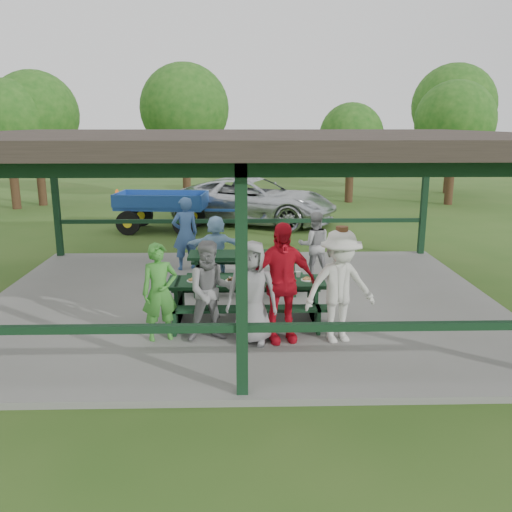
{
  "coord_description": "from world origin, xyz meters",
  "views": [
    {
      "loc": [
        0.01,
        -10.23,
        3.54
      ],
      "look_at": [
        0.27,
        -0.3,
        1.07
      ],
      "focal_mm": 38.0,
      "sensor_mm": 36.0,
      "label": 1
    }
  ],
  "objects_px": {
    "farm_trailer": "(162,210)",
    "picnic_table_near": "(246,295)",
    "contestant_grey_left": "(211,291)",
    "spectator_blue": "(185,233)",
    "pickup_truck": "(254,201)",
    "contestant_grey_mid": "(252,293)",
    "contestant_green": "(160,292)",
    "picnic_table_far": "(245,266)",
    "contestant_red": "(281,283)",
    "spectator_grey": "(314,245)",
    "spectator_lblue": "(216,247)",
    "contestant_white_fedora": "(340,286)"
  },
  "relations": [
    {
      "from": "contestant_green",
      "to": "contestant_red",
      "type": "bearing_deg",
      "value": -20.68
    },
    {
      "from": "farm_trailer",
      "to": "contestant_grey_left",
      "type": "bearing_deg",
      "value": -71.48
    },
    {
      "from": "contestant_green",
      "to": "spectator_lblue",
      "type": "relative_size",
      "value": 1.11
    },
    {
      "from": "picnic_table_near",
      "to": "contestant_red",
      "type": "bearing_deg",
      "value": -57.82
    },
    {
      "from": "contestant_green",
      "to": "farm_trailer",
      "type": "relative_size",
      "value": 0.4
    },
    {
      "from": "picnic_table_far",
      "to": "spectator_lblue",
      "type": "relative_size",
      "value": 1.65
    },
    {
      "from": "picnic_table_far",
      "to": "pickup_truck",
      "type": "bearing_deg",
      "value": 87.4
    },
    {
      "from": "picnic_table_far",
      "to": "farm_trailer",
      "type": "bearing_deg",
      "value": 111.72
    },
    {
      "from": "picnic_table_far",
      "to": "spectator_blue",
      "type": "height_order",
      "value": "spectator_blue"
    },
    {
      "from": "contestant_grey_left",
      "to": "contestant_grey_mid",
      "type": "bearing_deg",
      "value": -23.47
    },
    {
      "from": "contestant_grey_left",
      "to": "spectator_blue",
      "type": "bearing_deg",
      "value": 88.59
    },
    {
      "from": "spectator_grey",
      "to": "farm_trailer",
      "type": "relative_size",
      "value": 0.38
    },
    {
      "from": "farm_trailer",
      "to": "picnic_table_far",
      "type": "bearing_deg",
      "value": -62.39
    },
    {
      "from": "spectator_lblue",
      "to": "farm_trailer",
      "type": "distance_m",
      "value": 6.32
    },
    {
      "from": "contestant_white_fedora",
      "to": "farm_trailer",
      "type": "distance_m",
      "value": 10.55
    },
    {
      "from": "farm_trailer",
      "to": "contestant_grey_mid",
      "type": "bearing_deg",
      "value": -68.03
    },
    {
      "from": "pickup_truck",
      "to": "contestant_grey_left",
      "type": "bearing_deg",
      "value": -163.36
    },
    {
      "from": "farm_trailer",
      "to": "pickup_truck",
      "type": "bearing_deg",
      "value": 28.89
    },
    {
      "from": "spectator_blue",
      "to": "contestant_grey_mid",
      "type": "bearing_deg",
      "value": 86.69
    },
    {
      "from": "picnic_table_far",
      "to": "farm_trailer",
      "type": "height_order",
      "value": "farm_trailer"
    },
    {
      "from": "contestant_grey_mid",
      "to": "pickup_truck",
      "type": "height_order",
      "value": "contestant_grey_mid"
    },
    {
      "from": "contestant_green",
      "to": "farm_trailer",
      "type": "xyz_separation_m",
      "value": [
        -1.32,
        9.52,
        -0.21
      ]
    },
    {
      "from": "spectator_blue",
      "to": "spectator_grey",
      "type": "relative_size",
      "value": 1.16
    },
    {
      "from": "picnic_table_near",
      "to": "spectator_blue",
      "type": "xyz_separation_m",
      "value": [
        -1.41,
        3.54,
        0.39
      ]
    },
    {
      "from": "spectator_lblue",
      "to": "spectator_grey",
      "type": "relative_size",
      "value": 0.95
    },
    {
      "from": "contestant_grey_left",
      "to": "contestant_grey_mid",
      "type": "relative_size",
      "value": 0.99
    },
    {
      "from": "picnic_table_near",
      "to": "contestant_grey_left",
      "type": "distance_m",
      "value": 1.04
    },
    {
      "from": "contestant_green",
      "to": "contestant_grey_left",
      "type": "xyz_separation_m",
      "value": [
        0.82,
        -0.05,
        0.02
      ]
    },
    {
      "from": "picnic_table_far",
      "to": "contestant_red",
      "type": "xyz_separation_m",
      "value": [
        0.55,
        -2.86,
        0.5
      ]
    },
    {
      "from": "picnic_table_far",
      "to": "spectator_grey",
      "type": "distance_m",
      "value": 1.77
    },
    {
      "from": "contestant_grey_mid",
      "to": "farm_trailer",
      "type": "relative_size",
      "value": 0.42
    },
    {
      "from": "contestant_grey_left",
      "to": "spectator_grey",
      "type": "bearing_deg",
      "value": 46.94
    },
    {
      "from": "farm_trailer",
      "to": "picnic_table_near",
      "type": "bearing_deg",
      "value": -66.93
    },
    {
      "from": "farm_trailer",
      "to": "spectator_blue",
      "type": "bearing_deg",
      "value": -70.15
    },
    {
      "from": "spectator_grey",
      "to": "contestant_grey_mid",
      "type": "bearing_deg",
      "value": 67.64
    },
    {
      "from": "contestant_grey_left",
      "to": "contestant_red",
      "type": "height_order",
      "value": "contestant_red"
    },
    {
      "from": "contestant_red",
      "to": "farm_trailer",
      "type": "xyz_separation_m",
      "value": [
        -3.25,
        9.63,
        -0.39
      ]
    },
    {
      "from": "contestant_grey_left",
      "to": "farm_trailer",
      "type": "bearing_deg",
      "value": 90.21
    },
    {
      "from": "contestant_grey_left",
      "to": "contestant_red",
      "type": "relative_size",
      "value": 0.85
    },
    {
      "from": "spectator_grey",
      "to": "pickup_truck",
      "type": "xyz_separation_m",
      "value": [
        -1.2,
        7.3,
        -0.03
      ]
    },
    {
      "from": "contestant_grey_left",
      "to": "picnic_table_near",
      "type": "bearing_deg",
      "value": 42.4
    },
    {
      "from": "pickup_truck",
      "to": "contestant_green",
      "type": "bearing_deg",
      "value": -167.67
    },
    {
      "from": "farm_trailer",
      "to": "spectator_lblue",
      "type": "bearing_deg",
      "value": -65.07
    },
    {
      "from": "contestant_red",
      "to": "spectator_lblue",
      "type": "distance_m",
      "value": 3.85
    },
    {
      "from": "pickup_truck",
      "to": "picnic_table_far",
      "type": "bearing_deg",
      "value": -161.13
    },
    {
      "from": "contestant_grey_left",
      "to": "contestant_red",
      "type": "distance_m",
      "value": 1.12
    },
    {
      "from": "contestant_green",
      "to": "spectator_blue",
      "type": "height_order",
      "value": "spectator_blue"
    },
    {
      "from": "picnic_table_near",
      "to": "farm_trailer",
      "type": "relative_size",
      "value": 0.69
    },
    {
      "from": "spectator_lblue",
      "to": "pickup_truck",
      "type": "bearing_deg",
      "value": -99.71
    },
    {
      "from": "picnic_table_far",
      "to": "contestant_grey_left",
      "type": "xyz_separation_m",
      "value": [
        -0.55,
        -2.8,
        0.35
      ]
    }
  ]
}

